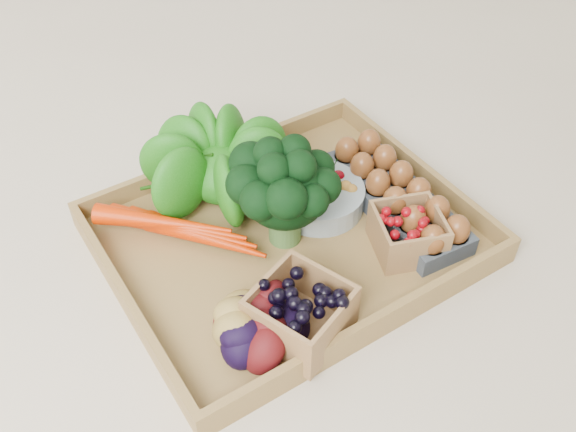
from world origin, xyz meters
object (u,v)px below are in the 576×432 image
broccoli (285,207)px  tray (288,239)px  cherry_bowl (319,197)px  egg_carton (396,201)px

broccoli → tray: bearing=-3.1°
tray → cherry_bowl: size_ratio=3.67×
tray → broccoli: size_ratio=3.24×
broccoli → cherry_bowl: bearing=19.8°
broccoli → egg_carton: (0.19, -0.04, -0.05)m
broccoli → cherry_bowl: 0.10m
tray → egg_carton: 0.19m
tray → cherry_bowl: cherry_bowl is taller
broccoli → cherry_bowl: (0.09, 0.03, -0.05)m
cherry_bowl → egg_carton: size_ratio=0.52×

